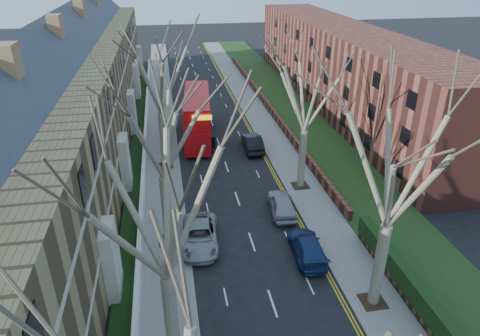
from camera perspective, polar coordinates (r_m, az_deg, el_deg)
pavement_left at (r=51.25m, az=-10.48°, el=5.61°), size 3.00×102.00×0.12m
pavement_right at (r=52.43m, az=2.79°, el=6.52°), size 3.00×102.00×0.12m
terrace_left at (r=42.75m, az=-21.32°, el=7.74°), size 9.70×78.00×13.60m
flats_right at (r=58.15m, az=13.39°, el=12.94°), size 13.97×54.00×10.00m
front_wall_left at (r=43.69m, az=-12.57°, el=2.41°), size 0.30×78.00×1.00m
grass_verge_right at (r=53.53m, az=7.53°, el=6.85°), size 6.00×102.00×0.06m
tree_left_mid at (r=17.24m, az=-10.73°, el=-3.57°), size 10.50×10.50×14.71m
tree_left_far at (r=26.49m, az=-10.85°, el=6.65°), size 10.15×10.15×14.22m
tree_left_dist at (r=37.94m, az=-11.01°, el=13.19°), size 10.50×10.50×14.71m
tree_right_mid at (r=21.85m, az=20.57°, el=1.86°), size 10.50×10.50×14.71m
tree_right_far at (r=33.97m, az=9.01°, el=11.23°), size 10.15×10.15×14.22m
double_decker_bus at (r=46.38m, az=-5.69°, el=6.74°), size 3.69×11.82×4.84m
car_left_far at (r=29.90m, az=-5.36°, el=-8.96°), size 2.91×5.51×1.48m
car_right_near at (r=29.15m, az=8.95°, el=-10.38°), size 2.24×4.88×1.38m
car_right_mid at (r=33.31m, az=5.58°, el=-4.81°), size 2.22×4.69×1.55m
car_right_far at (r=43.78m, az=1.68°, el=3.39°), size 1.85×4.92×1.60m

